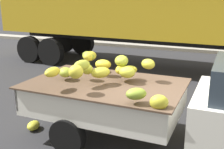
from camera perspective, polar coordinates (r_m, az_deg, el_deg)
name	(u,v)px	position (r m, az deg, el deg)	size (l,w,h in m)	color
curb_strip	(209,50)	(14.62, 19.11, 4.63)	(80.00, 0.80, 0.16)	gray
pickup_truck	(218,109)	(4.89, 20.67, -6.52)	(5.14, 1.93, 1.70)	silver
fallen_banana_bunch_near_tailgate	(33,125)	(6.08, -15.67, -9.93)	(0.33, 0.24, 0.18)	gold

